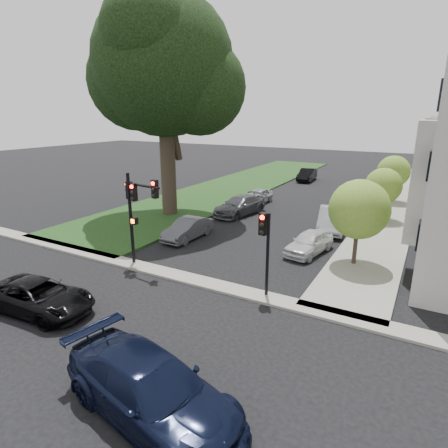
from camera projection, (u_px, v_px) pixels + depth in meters
The scene contains 21 objects.
ground at pixel (167, 299), 15.85m from camera, with size 140.00×140.00×0.00m, color black.
grass_strip at pixel (237, 186), 40.12m from camera, with size 8.00×44.00×0.12m, color black.
sidewalk_right at pixel (397, 202), 32.77m from camera, with size 3.50×44.00×0.12m, color gray.
sidewalk_cross at pixel (193, 280), 17.51m from camera, with size 60.00×1.00×0.12m, color gray.
eucalyptus at pixel (163, 65), 25.90m from camera, with size 11.06×10.04×15.67m.
small_tree_a at pixel (359, 209), 18.48m from camera, with size 2.98×2.98×4.47m.
small_tree_b at pixel (383, 186), 26.61m from camera, with size 2.56×2.56×3.84m.
small_tree_c at pixel (393, 172), 32.05m from camera, with size 2.72×2.72×4.08m.
traffic_signal_main at pixel (136, 203), 18.38m from camera, with size 2.33×0.61×4.76m.
traffic_signal_secondary at pixel (265, 239), 15.31m from camera, with size 0.47×0.38×3.71m.
car_cross_near at pixel (39, 297), 14.67m from camera, with size 2.12×4.60×1.28m, color black.
car_cross_far at pixel (151, 389), 9.53m from camera, with size 2.26×5.57×1.62m, color black.
car_parked_0 at pixel (309, 242), 20.78m from camera, with size 1.51×3.76×1.28m, color silver.
car_parked_1 at pixel (332, 219), 24.83m from camera, with size 1.62×4.64×1.53m, color #999BA0.
car_parked_2 at pixel (350, 202), 29.78m from camera, with size 2.42×5.25×1.46m, color #3F4247.
car_parked_3 at pixel (365, 189), 34.53m from camera, with size 1.86×4.62×1.57m, color maroon.
car_parked_4 at pixel (373, 183), 38.13m from camera, with size 1.88×4.62×1.34m, color maroon.
car_parked_5 at pixel (188, 229), 23.20m from camera, with size 1.36×3.91×1.29m, color #3F4247.
car_parked_6 at pixel (240, 205), 28.72m from camera, with size 2.02×4.96×1.44m, color #3F4247.
car_parked_7 at pixel (258, 196), 32.18m from camera, with size 1.55×3.85×1.31m, color #999BA0.
car_parked_9 at pixel (307, 175), 43.00m from camera, with size 1.51×4.32×1.42m, color black.
Camera 1 is at (9.09, -11.29, 7.56)m, focal length 30.00 mm.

